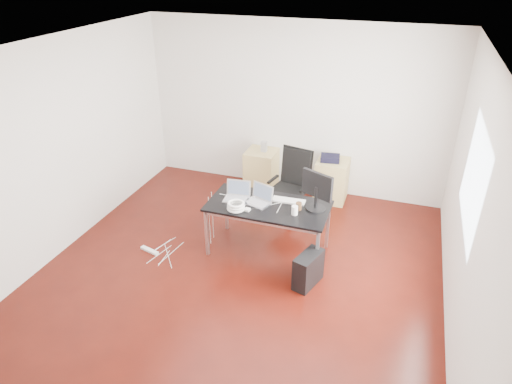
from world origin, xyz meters
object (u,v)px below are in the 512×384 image
(filing_cabinet_right, at_px, (332,180))
(pc_tower, at_px, (308,269))
(office_chair, at_px, (291,182))
(filing_cabinet_left, at_px, (261,170))
(desk, at_px, (268,208))

(filing_cabinet_right, relative_size, pc_tower, 1.56)
(office_chair, height_order, filing_cabinet_left, office_chair)
(filing_cabinet_right, bearing_deg, office_chair, -122.22)
(pc_tower, bearing_deg, office_chair, 130.55)
(filing_cabinet_left, relative_size, filing_cabinet_right, 1.00)
(desk, relative_size, filing_cabinet_left, 2.29)
(desk, height_order, office_chair, office_chair)
(office_chair, bearing_deg, pc_tower, -54.57)
(desk, relative_size, office_chair, 1.48)
(desk, bearing_deg, filing_cabinet_left, 111.08)
(office_chair, bearing_deg, filing_cabinet_left, 146.18)
(filing_cabinet_left, height_order, filing_cabinet_right, same)
(desk, xyz_separation_m, pc_tower, (0.69, -0.52, -0.46))
(desk, height_order, pc_tower, desk)
(pc_tower, bearing_deg, filing_cabinet_right, 111.41)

